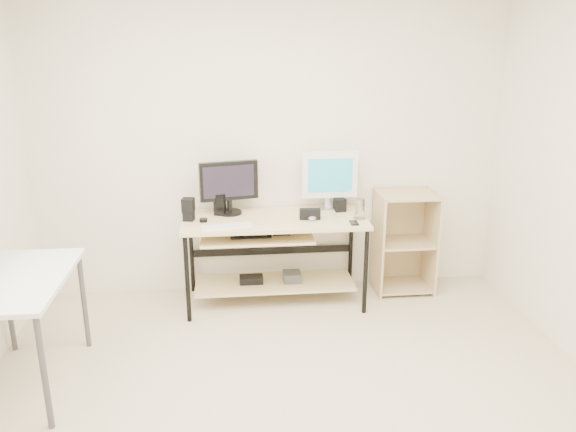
{
  "coord_description": "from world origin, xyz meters",
  "views": [
    {
      "loc": [
        -0.34,
        -2.72,
        2.13
      ],
      "look_at": [
        0.07,
        1.3,
        0.87
      ],
      "focal_mm": 35.0,
      "sensor_mm": 36.0,
      "label": 1
    }
  ],
  "objects_px": {
    "black_monitor": "(229,184)",
    "desk": "(272,242)",
    "shelf_unit": "(403,240)",
    "white_imac": "(330,176)",
    "audio_controller": "(220,205)",
    "side_table": "(17,290)"
  },
  "relations": [
    {
      "from": "desk",
      "to": "white_imac",
      "type": "xyz_separation_m",
      "value": [
        0.51,
        0.2,
        0.5
      ]
    },
    {
      "from": "side_table",
      "to": "audio_controller",
      "type": "height_order",
      "value": "audio_controller"
    },
    {
      "from": "black_monitor",
      "to": "white_imac",
      "type": "height_order",
      "value": "white_imac"
    },
    {
      "from": "audio_controller",
      "to": "side_table",
      "type": "bearing_deg",
      "value": -114.46
    },
    {
      "from": "side_table",
      "to": "black_monitor",
      "type": "distance_m",
      "value": 1.82
    },
    {
      "from": "shelf_unit",
      "to": "audio_controller",
      "type": "relative_size",
      "value": 5.03
    },
    {
      "from": "side_table",
      "to": "audio_controller",
      "type": "relative_size",
      "value": 5.59
    },
    {
      "from": "shelf_unit",
      "to": "black_monitor",
      "type": "bearing_deg",
      "value": -179.82
    },
    {
      "from": "black_monitor",
      "to": "white_imac",
      "type": "xyz_separation_m",
      "value": [
        0.85,
        0.04,
        0.04
      ]
    },
    {
      "from": "side_table",
      "to": "desk",
      "type": "bearing_deg",
      "value": 32.65
    },
    {
      "from": "side_table",
      "to": "black_monitor",
      "type": "height_order",
      "value": "black_monitor"
    },
    {
      "from": "shelf_unit",
      "to": "white_imac",
      "type": "relative_size",
      "value": 1.78
    },
    {
      "from": "white_imac",
      "to": "shelf_unit",
      "type": "bearing_deg",
      "value": -3.8
    },
    {
      "from": "desk",
      "to": "audio_controller",
      "type": "height_order",
      "value": "audio_controller"
    },
    {
      "from": "shelf_unit",
      "to": "audio_controller",
      "type": "bearing_deg",
      "value": -178.55
    },
    {
      "from": "desk",
      "to": "white_imac",
      "type": "bearing_deg",
      "value": 20.87
    },
    {
      "from": "side_table",
      "to": "black_monitor",
      "type": "xyz_separation_m",
      "value": [
        1.32,
        1.22,
        0.33
      ]
    },
    {
      "from": "shelf_unit",
      "to": "desk",
      "type": "bearing_deg",
      "value": -172.23
    },
    {
      "from": "black_monitor",
      "to": "desk",
      "type": "bearing_deg",
      "value": -36.91
    },
    {
      "from": "shelf_unit",
      "to": "black_monitor",
      "type": "distance_m",
      "value": 1.61
    },
    {
      "from": "black_monitor",
      "to": "white_imac",
      "type": "distance_m",
      "value": 0.85
    },
    {
      "from": "side_table",
      "to": "shelf_unit",
      "type": "height_order",
      "value": "shelf_unit"
    }
  ]
}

